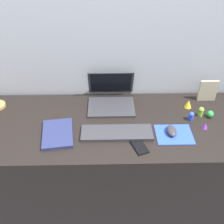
% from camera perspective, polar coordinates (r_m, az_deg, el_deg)
% --- Properties ---
extents(ground_plane, '(6.00, 6.00, 0.00)m').
position_cam_1_polar(ground_plane, '(2.18, -0.04, -17.51)').
color(ground_plane, '#474C56').
extents(back_wall, '(2.98, 0.05, 1.47)m').
position_cam_1_polar(back_wall, '(1.91, -0.27, 4.41)').
color(back_wall, '#B2B7C1').
rests_on(back_wall, ground_plane).
extents(desk, '(1.78, 0.64, 0.74)m').
position_cam_1_polar(desk, '(1.88, -0.04, -11.11)').
color(desk, black).
rests_on(desk, ground_plane).
extents(laptop, '(0.30, 0.28, 0.20)m').
position_cam_1_polar(laptop, '(1.77, -0.08, 3.44)').
color(laptop, '#333338').
rests_on(laptop, desk).
extents(keyboard, '(0.41, 0.13, 0.02)m').
position_cam_1_polar(keyboard, '(1.55, 1.03, -4.46)').
color(keyboard, '#333338').
rests_on(keyboard, desk).
extents(mousepad, '(0.21, 0.17, 0.00)m').
position_cam_1_polar(mousepad, '(1.59, 13.05, -4.65)').
color(mousepad, blue).
rests_on(mousepad, desk).
extents(mouse, '(0.06, 0.10, 0.03)m').
position_cam_1_polar(mouse, '(1.58, 12.53, -3.89)').
color(mouse, '#333338').
rests_on(mouse, mousepad).
extents(cell_phone, '(0.10, 0.14, 0.01)m').
position_cam_1_polar(cell_phone, '(1.49, 5.75, -7.16)').
color(cell_phone, black).
rests_on(cell_phone, desk).
extents(notebook_pad, '(0.20, 0.26, 0.02)m').
position_cam_1_polar(notebook_pad, '(1.57, -11.49, -4.52)').
color(notebook_pad, navy).
rests_on(notebook_pad, desk).
extents(picture_frame, '(0.12, 0.02, 0.15)m').
position_cam_1_polar(picture_frame, '(1.89, 19.71, 4.28)').
color(picture_frame, '#B2A58C').
rests_on(picture_frame, desk).
extents(toy_figurine_green, '(0.04, 0.04, 0.04)m').
position_cam_1_polar(toy_figurine_green, '(1.77, 20.16, -0.43)').
color(toy_figurine_green, green).
rests_on(toy_figurine_green, desk).
extents(toy_figurine_blue, '(0.03, 0.03, 0.06)m').
position_cam_1_polar(toy_figurine_blue, '(1.70, 16.50, -0.80)').
color(toy_figurine_blue, blue).
rests_on(toy_figurine_blue, desk).
extents(toy_figurine_lime, '(0.03, 0.03, 0.06)m').
position_cam_1_polar(toy_figurine_lime, '(1.75, 18.39, 0.15)').
color(toy_figurine_lime, '#8CDB33').
rests_on(toy_figurine_lime, desk).
extents(toy_figurine_yellow, '(0.05, 0.05, 0.05)m').
position_cam_1_polar(toy_figurine_yellow, '(1.81, 15.89, 1.68)').
color(toy_figurine_yellow, yellow).
rests_on(toy_figurine_yellow, desk).
extents(toy_figurine_purple, '(0.03, 0.03, 0.04)m').
position_cam_1_polar(toy_figurine_purple, '(1.67, 19.18, -2.76)').
color(toy_figurine_purple, purple).
rests_on(toy_figurine_purple, desk).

